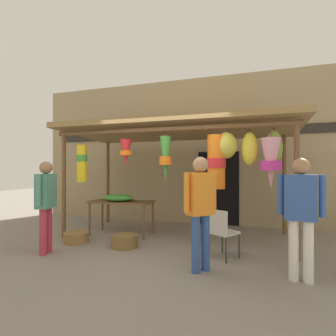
# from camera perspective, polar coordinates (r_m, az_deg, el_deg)

# --- Properties ---
(ground_plane) EXTENTS (30.00, 30.00, 0.00)m
(ground_plane) POSITION_cam_1_polar(r_m,az_deg,el_deg) (5.36, -0.67, -16.76)
(ground_plane) COLOR gray
(shop_facade) EXTENTS (9.68, 0.29, 4.09)m
(shop_facade) POSITION_cam_1_polar(r_m,az_deg,el_deg) (7.65, 5.54, 3.66)
(shop_facade) COLOR #9E8966
(shop_facade) RESTS_ON ground_plane
(market_stall_canopy) EXTENTS (5.19, 2.37, 2.54)m
(market_stall_canopy) POSITION_cam_1_polar(r_m,az_deg,el_deg) (5.80, 3.42, 6.57)
(market_stall_canopy) COLOR brown
(market_stall_canopy) RESTS_ON ground_plane
(display_table) EXTENTS (1.46, 0.65, 0.78)m
(display_table) POSITION_cam_1_polar(r_m,az_deg,el_deg) (6.33, -9.99, -7.75)
(display_table) COLOR brown
(display_table) RESTS_ON ground_plane
(flower_heap_on_table) EXTENTS (0.73, 0.51, 0.17)m
(flower_heap_on_table) POSITION_cam_1_polar(r_m,az_deg,el_deg) (6.27, -10.52, -6.28)
(flower_heap_on_table) COLOR green
(flower_heap_on_table) RESTS_ON display_table
(folding_chair) EXTENTS (0.55, 0.55, 0.84)m
(folding_chair) POSITION_cam_1_polar(r_m,az_deg,el_deg) (4.69, 11.38, -12.82)
(folding_chair) COLOR beige
(folding_chair) RESTS_ON ground_plane
(wicker_basket_by_table) EXTENTS (0.51, 0.51, 0.24)m
(wicker_basket_by_table) POSITION_cam_1_polar(r_m,az_deg,el_deg) (5.41, -9.34, -15.27)
(wicker_basket_by_table) COLOR brown
(wicker_basket_by_table) RESTS_ON ground_plane
(wicker_basket_spare) EXTENTS (0.51, 0.51, 0.21)m
(wicker_basket_spare) POSITION_cam_1_polar(r_m,az_deg,el_deg) (6.00, -19.13, -13.89)
(wicker_basket_spare) COLOR olive
(wicker_basket_spare) RESTS_ON ground_plane
(vendor_in_orange) EXTENTS (0.59, 0.28, 1.68)m
(vendor_in_orange) POSITION_cam_1_polar(r_m,az_deg,el_deg) (4.06, 26.68, -7.76)
(vendor_in_orange) COLOR silver
(vendor_in_orange) RESTS_ON ground_plane
(customer_foreground) EXTENTS (0.31, 0.58, 1.66)m
(customer_foreground) POSITION_cam_1_polar(r_m,az_deg,el_deg) (5.31, -24.80, -6.08)
(customer_foreground) COLOR #B23347
(customer_foreground) RESTS_ON ground_plane
(shopper_by_bananas) EXTENTS (0.43, 0.47, 1.71)m
(shopper_by_bananas) POSITION_cam_1_polar(r_m,az_deg,el_deg) (4.01, 7.03, -7.59)
(shopper_by_bananas) COLOR #2D5193
(shopper_by_bananas) RESTS_ON ground_plane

